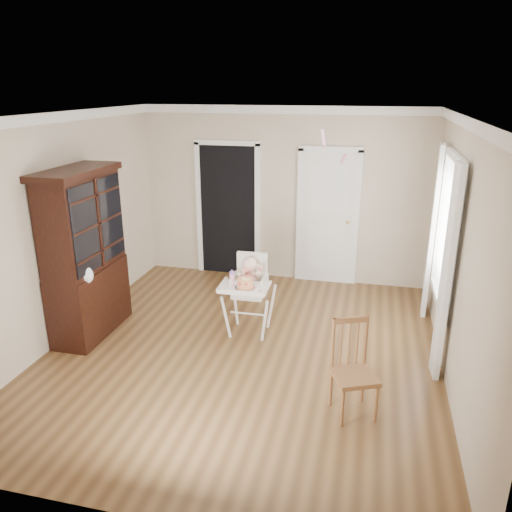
% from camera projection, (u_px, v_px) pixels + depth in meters
% --- Properties ---
extents(floor, '(5.00, 5.00, 0.00)m').
position_uv_depth(floor, '(243.00, 351.00, 5.91)').
color(floor, '#52361C').
rests_on(floor, ground).
extents(ceiling, '(5.00, 5.00, 0.00)m').
position_uv_depth(ceiling, '(241.00, 115.00, 5.03)').
color(ceiling, white).
rests_on(ceiling, wall_back).
extents(wall_back, '(4.50, 0.00, 4.50)m').
position_uv_depth(wall_back, '(283.00, 196.00, 7.76)').
color(wall_back, beige).
rests_on(wall_back, floor).
extents(wall_left, '(0.00, 5.00, 5.00)m').
position_uv_depth(wall_left, '(60.00, 229.00, 5.96)').
color(wall_left, beige).
rests_on(wall_left, floor).
extents(wall_right, '(0.00, 5.00, 5.00)m').
position_uv_depth(wall_right, '(460.00, 258.00, 4.97)').
color(wall_right, beige).
rests_on(wall_right, floor).
extents(crown_molding, '(4.50, 5.00, 0.12)m').
position_uv_depth(crown_molding, '(241.00, 121.00, 5.04)').
color(crown_molding, white).
rests_on(crown_molding, ceiling).
extents(doorway, '(1.06, 0.05, 2.22)m').
position_uv_depth(doorway, '(228.00, 208.00, 8.03)').
color(doorway, black).
rests_on(doorway, wall_back).
extents(closet_door, '(0.96, 0.09, 2.13)m').
position_uv_depth(closet_door, '(327.00, 219.00, 7.69)').
color(closet_door, white).
rests_on(closet_door, wall_back).
extents(window_right, '(0.13, 1.84, 2.30)m').
position_uv_depth(window_right, '(442.00, 241.00, 5.74)').
color(window_right, white).
rests_on(window_right, wall_right).
extents(high_chair, '(0.61, 0.74, 1.04)m').
position_uv_depth(high_chair, '(249.00, 286.00, 6.15)').
color(high_chair, white).
rests_on(high_chair, floor).
extents(baby, '(0.29, 0.22, 0.43)m').
position_uv_depth(baby, '(250.00, 275.00, 6.13)').
color(baby, beige).
rests_on(baby, high_chair).
extents(cake, '(0.25, 0.25, 0.12)m').
position_uv_depth(cake, '(245.00, 283.00, 5.86)').
color(cake, silver).
rests_on(cake, high_chair).
extents(sippy_cup, '(0.07, 0.07, 0.16)m').
position_uv_depth(sippy_cup, '(232.00, 276.00, 6.05)').
color(sippy_cup, pink).
rests_on(sippy_cup, high_chair).
extents(china_cabinet, '(0.55, 1.23, 2.08)m').
position_uv_depth(china_cabinet, '(85.00, 254.00, 6.04)').
color(china_cabinet, black).
rests_on(china_cabinet, floor).
extents(dining_chair, '(0.51, 0.51, 0.94)m').
position_uv_depth(dining_chair, '(353.00, 372.00, 4.68)').
color(dining_chair, brown).
rests_on(dining_chair, floor).
extents(streamer, '(0.11, 0.49, 0.15)m').
position_uv_depth(streamer, '(323.00, 138.00, 5.68)').
color(streamer, pink).
rests_on(streamer, ceiling).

